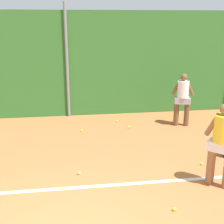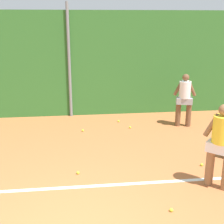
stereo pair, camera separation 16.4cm
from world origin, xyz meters
The scene contains 12 objects.
ground_plane centered at (0.00, 1.96, 0.00)m, with size 31.15×31.15×0.00m, color #B76638.
hedge_fence_backdrop centered at (0.00, 6.65, 1.77)m, with size 20.25×0.25×3.55m, color #33702D.
fence_post_center centered at (0.00, 6.48, 1.90)m, with size 0.10×0.10×3.80m, color gray.
court_baseline_paint centered at (0.00, 1.63, 0.00)m, with size 14.80×0.10×0.01m, color white.
player_foreground_near centered at (2.96, 1.33, 0.97)m, with size 0.57×0.56×1.73m.
player_backcourt_far centered at (3.53, 4.99, 0.94)m, with size 0.68×0.40×1.67m.
tennis_ball_0 centered at (1.55, 5.60, 0.03)m, with size 0.07×0.07×0.07m, color #CCDB33.
tennis_ball_2 centered at (3.03, 2.23, 0.03)m, with size 0.07×0.07×0.07m, color #CCDB33.
tennis_ball_4 centered at (0.18, 2.18, 0.03)m, with size 0.07×0.07×0.07m, color #CCDB33.
tennis_ball_5 centered at (1.83, 4.96, 0.03)m, with size 0.07×0.07×0.07m, color #CCDB33.
tennis_ball_8 centered at (0.36, 4.85, 0.03)m, with size 0.07×0.07×0.07m, color #CCDB33.
tennis_ball_10 centered at (1.80, 0.60, 0.03)m, with size 0.07×0.07×0.07m, color #CCDB33.
Camera 2 is at (0.21, -3.93, 3.25)m, focal length 49.33 mm.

